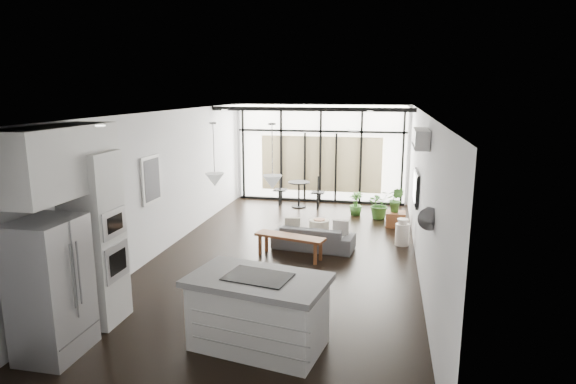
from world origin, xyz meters
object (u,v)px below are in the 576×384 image
at_px(fridge, 51,289).
at_px(tv, 416,188).
at_px(console_bench, 290,247).
at_px(sofa, 314,233).
at_px(pouf, 319,228).
at_px(milk_can, 402,232).
at_px(island, 258,312).

bearing_deg(fridge, tv, 47.68).
bearing_deg(fridge, console_bench, 61.82).
bearing_deg(sofa, tv, -164.18).
height_order(console_bench, pouf, console_bench).
bearing_deg(pouf, console_bench, -102.88).
relative_size(sofa, milk_can, 2.89).
relative_size(pouf, tv, 0.41).
bearing_deg(fridge, pouf, 65.78).
distance_m(fridge, tv, 6.71).
bearing_deg(milk_can, sofa, -161.18).
bearing_deg(fridge, island, 15.65).
bearing_deg(fridge, milk_can, 50.58).
distance_m(island, milk_can, 4.94).
height_order(fridge, pouf, fridge).
xyz_separation_m(sofa, tv, (2.00, 0.33, 0.98)).
bearing_deg(island, pouf, 99.52).
height_order(island, sofa, island).
bearing_deg(console_bench, tv, 36.62).
bearing_deg(pouf, fridge, -114.22).
distance_m(island, fridge, 2.53).
bearing_deg(tv, island, -116.18).
distance_m(pouf, tv, 2.38).
bearing_deg(pouf, tv, -16.41).
bearing_deg(milk_can, console_bench, -150.19).
distance_m(sofa, tv, 2.25).
bearing_deg(fridge, sofa, 61.51).
distance_m(island, console_bench, 3.34).
height_order(sofa, pouf, sofa).
relative_size(fridge, milk_can, 3.01).
bearing_deg(sofa, milk_can, -154.78).
xyz_separation_m(sofa, console_bench, (-0.37, -0.63, -0.10)).
height_order(island, console_bench, island).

